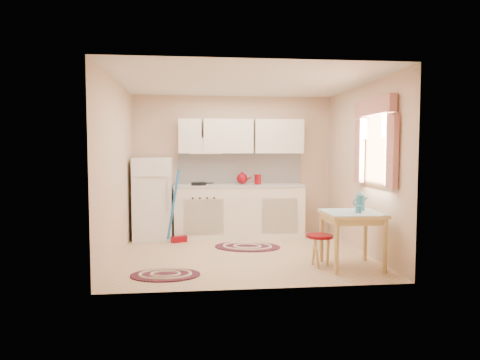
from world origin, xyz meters
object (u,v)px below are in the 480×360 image
(fridge, at_px, (153,198))
(stool, at_px, (320,251))
(base_cabinets, at_px, (239,212))
(table, at_px, (352,240))

(fridge, height_order, stool, fridge)
(fridge, relative_size, stool, 3.33)
(stool, bearing_deg, base_cabinets, 112.27)
(fridge, xyz_separation_m, base_cabinets, (1.49, 0.05, -0.26))
(base_cabinets, height_order, table, base_cabinets)
(table, xyz_separation_m, stool, (-0.40, 0.08, -0.15))
(fridge, bearing_deg, stool, -40.97)
(fridge, distance_m, base_cabinets, 1.51)
(stool, bearing_deg, table, -11.51)
(fridge, bearing_deg, table, -37.61)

